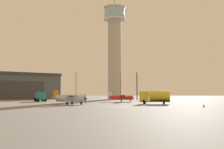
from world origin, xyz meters
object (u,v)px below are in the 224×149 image
at_px(control_tower, 114,46).
at_px(airplane_red, 122,97).
at_px(light_post_west, 76,83).
at_px(light_post_east, 121,83).
at_px(truck_fuel_tanker_yellow, 155,97).
at_px(light_post_centre, 137,83).
at_px(light_post_north, 137,84).
at_px(traffic_cone_near_left, 204,105).
at_px(truck_fuel_tanker_teal, 40,96).
at_px(airplane_silver, 70,98).

height_order(control_tower, airplane_red, control_tower).
height_order(light_post_west, light_post_east, light_post_east).
height_order(control_tower, truck_fuel_tanker_yellow, control_tower).
relative_size(truck_fuel_tanker_yellow, light_post_centre, 0.66).
bearing_deg(light_post_north, light_post_west, 170.08).
bearing_deg(truck_fuel_tanker_yellow, light_post_east, -67.35).
bearing_deg(light_post_west, light_post_north, -9.92).
bearing_deg(truck_fuel_tanker_yellow, airplane_red, -51.77).
bearing_deg(light_post_east, light_post_centre, -2.75).
relative_size(light_post_west, traffic_cone_near_left, 14.94).
relative_size(truck_fuel_tanker_teal, light_post_west, 0.65).
bearing_deg(traffic_cone_near_left, airplane_red, 116.71).
relative_size(truck_fuel_tanker_yellow, traffic_cone_near_left, 10.38).
bearing_deg(light_post_centre, airplane_red, -103.13).
distance_m(truck_fuel_tanker_teal, light_post_centre, 36.42).
bearing_deg(airplane_red, light_post_east, 93.79).
bearing_deg(truck_fuel_tanker_teal, traffic_cone_near_left, 24.57).
distance_m(airplane_red, light_post_east, 25.47).
bearing_deg(airplane_silver, light_post_centre, 85.95).
relative_size(airplane_silver, light_post_east, 1.01).
distance_m(truck_fuel_tanker_yellow, light_post_west, 41.33).
xyz_separation_m(control_tower, airplane_red, (2.35, -33.74, -19.91)).
bearing_deg(traffic_cone_near_left, truck_fuel_tanker_teal, 140.08).
relative_size(control_tower, truck_fuel_tanker_yellow, 5.93).
bearing_deg(airplane_red, airplane_silver, -117.59).
bearing_deg(airplane_red, truck_fuel_tanker_yellow, -60.41).
distance_m(light_post_north, traffic_cone_near_left, 44.74).
height_order(truck_fuel_tanker_teal, light_post_west, light_post_west).
bearing_deg(light_post_west, control_tower, 47.52).
bearing_deg(airplane_silver, truck_fuel_tanker_yellow, 27.56).
bearing_deg(airplane_silver, control_tower, 97.84).
xyz_separation_m(truck_fuel_tanker_yellow, light_post_centre, (-1.43, 39.65, 4.40)).
bearing_deg(light_post_east, light_post_north, -59.79).
height_order(airplane_silver, light_post_centre, light_post_centre).
height_order(airplane_red, traffic_cone_near_left, airplane_red).
height_order(truck_fuel_tanker_teal, truck_fuel_tanker_yellow, truck_fuel_tanker_yellow).
height_order(truck_fuel_tanker_teal, light_post_centre, light_post_centre).
relative_size(truck_fuel_tanker_teal, traffic_cone_near_left, 9.70).
height_order(truck_fuel_tanker_yellow, light_post_centre, light_post_centre).
bearing_deg(light_post_east, truck_fuel_tanker_yellow, -79.76).
xyz_separation_m(light_post_west, light_post_east, (15.46, 5.63, 0.15)).
distance_m(control_tower, truck_fuel_tanker_yellow, 53.28).
relative_size(truck_fuel_tanker_teal, light_post_north, 0.68).
distance_m(light_post_west, light_post_north, 21.18).
bearing_deg(traffic_cone_near_left, light_post_east, 104.84).
xyz_separation_m(truck_fuel_tanker_teal, light_post_east, (23.47, 21.51, 4.35)).
bearing_deg(truck_fuel_tanker_teal, light_post_centre, 100.46).
bearing_deg(truck_fuel_tanker_yellow, truck_fuel_tanker_teal, -18.58).
relative_size(airplane_red, light_post_centre, 0.92).
height_order(airplane_silver, light_post_west, light_post_west).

